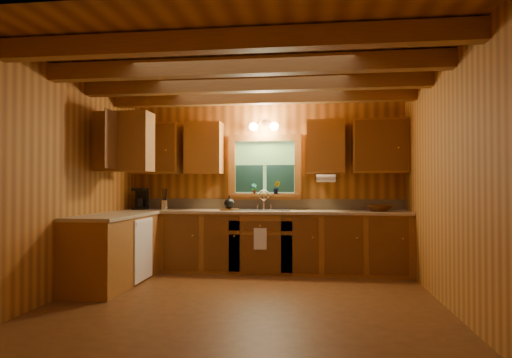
{
  "coord_description": "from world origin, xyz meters",
  "views": [
    {
      "loc": [
        0.72,
        -4.86,
        1.26
      ],
      "look_at": [
        0.0,
        0.8,
        1.35
      ],
      "focal_mm": 30.93,
      "sensor_mm": 36.0,
      "label": 1
    }
  ],
  "objects_px": {
    "sink": "(263,213)",
    "cutting_board": "(229,210)",
    "coffee_maker": "(141,199)",
    "wicker_basket": "(379,208)"
  },
  "relations": [
    {
      "from": "sink",
      "to": "cutting_board",
      "type": "xyz_separation_m",
      "value": [
        -0.49,
        -0.09,
        0.06
      ]
    },
    {
      "from": "coffee_maker",
      "to": "wicker_basket",
      "type": "distance_m",
      "value": 3.56
    },
    {
      "from": "sink",
      "to": "coffee_maker",
      "type": "height_order",
      "value": "coffee_maker"
    },
    {
      "from": "sink",
      "to": "wicker_basket",
      "type": "bearing_deg",
      "value": -2.04
    },
    {
      "from": "sink",
      "to": "wicker_basket",
      "type": "xyz_separation_m",
      "value": [
        1.66,
        -0.06,
        0.09
      ]
    },
    {
      "from": "cutting_board",
      "to": "wicker_basket",
      "type": "bearing_deg",
      "value": -8.1
    },
    {
      "from": "coffee_maker",
      "to": "cutting_board",
      "type": "distance_m",
      "value": 1.42
    },
    {
      "from": "cutting_board",
      "to": "coffee_maker",
      "type": "bearing_deg",
      "value": 166.09
    },
    {
      "from": "sink",
      "to": "cutting_board",
      "type": "relative_size",
      "value": 3.04
    },
    {
      "from": "sink",
      "to": "coffee_maker",
      "type": "relative_size",
      "value": 2.5
    }
  ]
}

